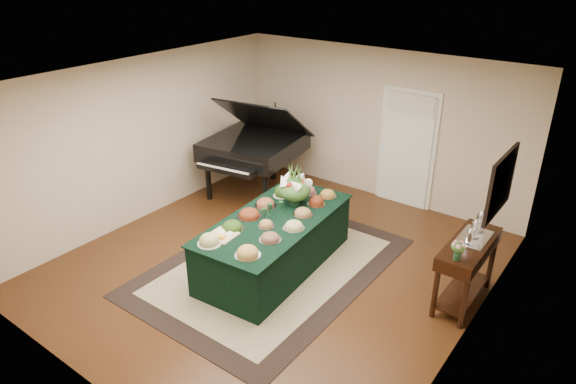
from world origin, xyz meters
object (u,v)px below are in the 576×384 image
Objects in this scene: buffet_table at (275,243)px; grand_piano at (254,146)px; floral_centerpiece at (295,186)px; mahogany_sideboard at (468,256)px.

grand_piano is (-1.86, 1.77, 0.54)m from buffet_table.
floral_centerpiece is 2.19m from grand_piano.
floral_centerpiece is (-0.05, 0.53, 0.68)m from buffet_table.
buffet_table is 2.60m from mahogany_sideboard.
floral_centerpiece is at bearing -34.28° from grand_piano.
grand_piano is at bearing 145.72° from floral_centerpiece.
grand_piano is at bearing 167.49° from mahogany_sideboard.
mahogany_sideboard is (2.46, 0.81, 0.29)m from buffet_table.
mahogany_sideboard reaches higher than buffet_table.
buffet_table is 5.25× the size of floral_centerpiece.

